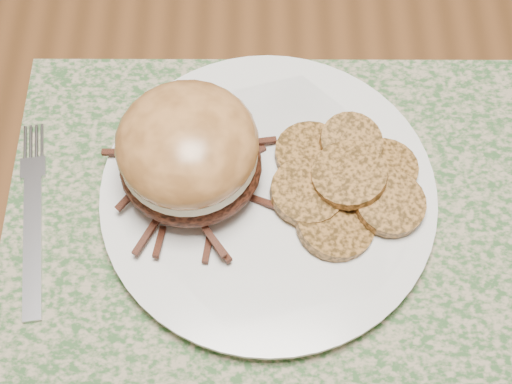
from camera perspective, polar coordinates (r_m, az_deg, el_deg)
dining_table at (r=0.70m, az=16.60°, el=-4.42°), size 1.50×0.90×0.75m
placemat at (r=0.59m, az=1.64°, el=-2.34°), size 0.45×0.33×0.00m
dinner_plate at (r=0.59m, az=0.99°, el=-0.23°), size 0.26×0.26×0.02m
pork_sandwich at (r=0.55m, az=-5.41°, el=3.13°), size 0.12×0.12×0.09m
roasted_potatoes at (r=0.58m, az=7.14°, el=0.88°), size 0.13×0.15×0.03m
fork at (r=0.62m, az=-17.41°, el=-1.81°), size 0.04×0.18×0.00m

